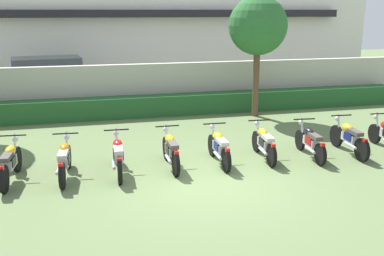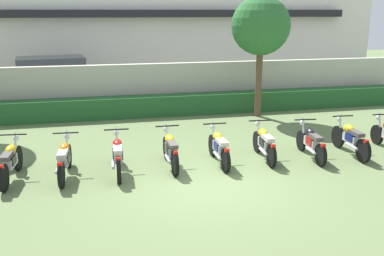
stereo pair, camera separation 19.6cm
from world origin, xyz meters
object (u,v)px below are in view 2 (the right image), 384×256
at_px(motorcycle_in_row_5, 219,147).
at_px(motorcycle_in_row_7, 311,142).
at_px(parked_car, 56,80).
at_px(tree_far_side, 261,26).
at_px(motorcycle_in_row_6, 264,143).
at_px(motorcycle_in_row_3, 118,155).
at_px(motorcycle_in_row_8, 350,138).
at_px(motorcycle_in_row_4, 170,150).
at_px(motorcycle_in_row_2, 64,159).
at_px(motorcycle_in_row_1, 10,161).

distance_m(motorcycle_in_row_5, motorcycle_in_row_7, 2.48).
bearing_deg(parked_car, tree_far_side, -38.15).
height_order(motorcycle_in_row_5, motorcycle_in_row_6, same).
bearing_deg(motorcycle_in_row_3, motorcycle_in_row_8, -87.56).
xyz_separation_m(motorcycle_in_row_3, motorcycle_in_row_7, (5.00, -0.01, -0.02)).
bearing_deg(motorcycle_in_row_7, motorcycle_in_row_4, 93.09).
bearing_deg(parked_car, motorcycle_in_row_2, -92.52).
height_order(motorcycle_in_row_1, motorcycle_in_row_8, motorcycle_in_row_8).
bearing_deg(motorcycle_in_row_8, motorcycle_in_row_6, 89.87).
distance_m(tree_far_side, motorcycle_in_row_7, 5.58).
height_order(motorcycle_in_row_6, motorcycle_in_row_8, motorcycle_in_row_8).
xyz_separation_m(motorcycle_in_row_1, motorcycle_in_row_6, (6.18, 0.09, -0.01)).
bearing_deg(motorcycle_in_row_8, motorcycle_in_row_4, 92.24).
bearing_deg(motorcycle_in_row_8, motorcycle_in_row_1, 93.17).
bearing_deg(motorcycle_in_row_4, motorcycle_in_row_6, -88.93).
bearing_deg(motorcycle_in_row_3, motorcycle_in_row_7, -87.73).
distance_m(motorcycle_in_row_4, motorcycle_in_row_8, 4.87).
bearing_deg(motorcycle_in_row_2, motorcycle_in_row_1, 91.12).
relative_size(motorcycle_in_row_2, motorcycle_in_row_4, 1.05).
xyz_separation_m(motorcycle_in_row_2, motorcycle_in_row_8, (7.38, 0.00, 0.01)).
relative_size(parked_car, motorcycle_in_row_6, 2.59).
height_order(motorcycle_in_row_2, motorcycle_in_row_6, motorcycle_in_row_2).
bearing_deg(motorcycle_in_row_7, motorcycle_in_row_3, 95.10).
bearing_deg(motorcycle_in_row_1, parked_car, 1.86).
xyz_separation_m(tree_far_side, motorcycle_in_row_5, (-2.87, -4.71, -2.78)).
distance_m(tree_far_side, motorcycle_in_row_3, 7.75).
distance_m(tree_far_side, motorcycle_in_row_1, 9.54).
bearing_deg(parked_car, motorcycle_in_row_8, -55.75).
distance_m(motorcycle_in_row_1, motorcycle_in_row_4, 3.70).
relative_size(motorcycle_in_row_5, motorcycle_in_row_7, 0.99).
bearing_deg(motorcycle_in_row_2, tree_far_side, -49.53).
distance_m(motorcycle_in_row_2, motorcycle_in_row_3, 1.22).
relative_size(tree_far_side, motorcycle_in_row_2, 2.26).
height_order(motorcycle_in_row_1, motorcycle_in_row_7, motorcycle_in_row_1).
xyz_separation_m(parked_car, motorcycle_in_row_8, (8.11, -9.24, -0.48)).
bearing_deg(motorcycle_in_row_7, motorcycle_in_row_2, 95.03).
bearing_deg(tree_far_side, motorcycle_in_row_4, -131.21).
relative_size(parked_car, motorcycle_in_row_8, 2.39).
relative_size(motorcycle_in_row_3, motorcycle_in_row_7, 1.04).
height_order(motorcycle_in_row_3, motorcycle_in_row_6, motorcycle_in_row_3).
bearing_deg(parked_car, motorcycle_in_row_5, -70.97).
bearing_deg(motorcycle_in_row_4, motorcycle_in_row_8, -91.23).
bearing_deg(motorcycle_in_row_2, motorcycle_in_row_4, -82.81).
bearing_deg(motorcycle_in_row_3, motorcycle_in_row_5, -85.30).
bearing_deg(motorcycle_in_row_6, motorcycle_in_row_3, 97.28).
distance_m(parked_car, motorcycle_in_row_5, 10.19).
height_order(parked_car, motorcycle_in_row_2, parked_car).
bearing_deg(motorcycle_in_row_2, motorcycle_in_row_7, -85.68).
bearing_deg(motorcycle_in_row_6, motorcycle_in_row_2, 96.56).
distance_m(parked_car, motorcycle_in_row_6, 10.74).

